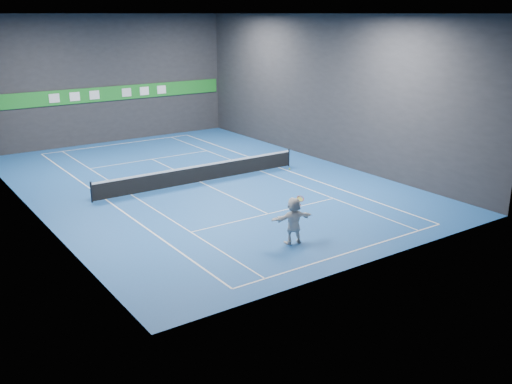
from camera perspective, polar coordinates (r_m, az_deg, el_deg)
ground at (r=31.95m, az=-5.54°, el=0.98°), size 26.00×26.00×0.00m
ceiling at (r=30.65m, az=-6.05°, el=17.33°), size 26.00×26.00×0.00m
wall_back at (r=42.73m, az=-14.48°, el=10.85°), size 18.00×0.10×9.00m
wall_front at (r=20.78m, az=12.06°, el=4.51°), size 18.00×0.10×9.00m
wall_left at (r=27.81m, az=-22.30°, el=6.81°), size 0.10×26.00×9.00m
wall_right at (r=36.17m, az=6.95°, el=10.16°), size 0.10×26.00×9.00m
baseline_near at (r=22.90m, az=9.34°, el=-5.97°), size 10.98×0.08×0.01m
baseline_far at (r=42.42m, az=-13.49°, el=4.70°), size 10.98×0.08×0.01m
sideline_doubles_left at (r=29.79m, az=-14.77°, el=-0.75°), size 0.08×23.78×0.01m
sideline_doubles_right at (r=34.84m, az=2.35°, el=2.45°), size 0.08×23.78×0.01m
sideline_singles_left at (r=30.25m, az=-12.33°, el=-0.29°), size 0.06×23.78×0.01m
sideline_singles_right at (r=34.05m, az=0.49°, el=2.11°), size 0.06×23.78×0.01m
service_line_near at (r=26.80m, az=1.21°, el=-2.20°), size 8.23×0.06×0.01m
service_line_far at (r=37.48m, az=-10.37°, el=3.25°), size 8.23×0.06×0.01m
center_service_line at (r=31.95m, az=-5.54°, el=0.98°), size 0.06×12.80×0.01m
player at (r=23.20m, az=3.77°, el=-2.86°), size 1.89×0.92×1.96m
tennis_ball at (r=22.63m, az=3.39°, el=2.32°), size 0.07×0.07×0.07m
tennis_net at (r=31.80m, az=-5.57°, el=1.91°), size 12.50×0.10×1.07m
sponsor_banner at (r=42.79m, az=-14.35°, el=9.51°), size 17.64×0.11×1.00m
tennis_racket at (r=23.19m, az=4.44°, el=-0.80°), size 0.39×0.31×0.59m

